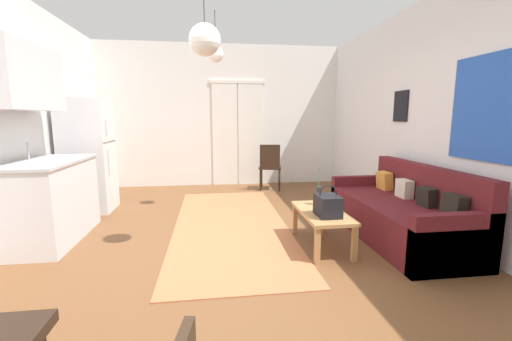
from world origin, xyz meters
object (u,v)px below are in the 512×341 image
at_px(bamboo_vase, 318,195).
at_px(accent_chair, 270,165).
at_px(pendant_lamp_far, 215,54).
at_px(couch, 403,215).
at_px(coffee_table, 322,216).
at_px(refrigerator, 88,156).
at_px(pendant_lamp_near, 205,40).
at_px(handbag, 328,205).

relative_size(bamboo_vase, accent_chair, 0.49).
bearing_deg(pendant_lamp_far, couch, -33.52).
bearing_deg(couch, coffee_table, -173.73).
bearing_deg(bamboo_vase, refrigerator, 152.66).
distance_m(pendant_lamp_near, pendant_lamp_far, 1.61).
distance_m(refrigerator, pendant_lamp_far, 2.40).
bearing_deg(coffee_table, pendant_lamp_near, -175.78).
distance_m(couch, bamboo_vase, 1.01).
bearing_deg(accent_chair, handbag, 103.93).
bearing_deg(pendant_lamp_far, handbag, -57.23).
xyz_separation_m(couch, handbag, (-1.02, -0.29, 0.23)).
relative_size(coffee_table, handbag, 2.84).
distance_m(couch, accent_chair, 2.95).
distance_m(bamboo_vase, refrigerator, 3.42).
bearing_deg(pendant_lamp_near, couch, 5.16).
bearing_deg(accent_chair, pendant_lamp_near, 81.56).
relative_size(bamboo_vase, refrigerator, 0.26).
bearing_deg(pendant_lamp_far, pendant_lamp_near, -94.48).
bearing_deg(coffee_table, pendant_lamp_far, 125.80).
height_order(handbag, pendant_lamp_far, pendant_lamp_far).
height_order(coffee_table, bamboo_vase, bamboo_vase).
distance_m(couch, pendant_lamp_near, 2.88).
distance_m(couch, pendant_lamp_far, 3.21).
height_order(handbag, accent_chair, accent_chair).
xyz_separation_m(handbag, accent_chair, (-0.05, 3.03, -0.01)).
xyz_separation_m(couch, accent_chair, (-1.07, 2.74, 0.21)).
xyz_separation_m(handbag, refrigerator, (-2.98, 2.00, 0.33)).
relative_size(couch, refrigerator, 1.18).
distance_m(coffee_table, handbag, 0.24).
distance_m(coffee_table, refrigerator, 3.53).
bearing_deg(couch, accent_chair, 111.37).
relative_size(refrigerator, accent_chair, 1.87).
relative_size(couch, coffee_table, 2.12).
height_order(handbag, pendant_lamp_near, pendant_lamp_near).
bearing_deg(couch, bamboo_vase, 171.30).
bearing_deg(coffee_table, bamboo_vase, 81.08).
bearing_deg(handbag, coffee_table, 88.48).
relative_size(coffee_table, bamboo_vase, 2.13).
relative_size(coffee_table, accent_chair, 1.04).
bearing_deg(refrigerator, pendant_lamp_far, -9.60).
height_order(couch, accent_chair, accent_chair).
height_order(bamboo_vase, handbag, bamboo_vase).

